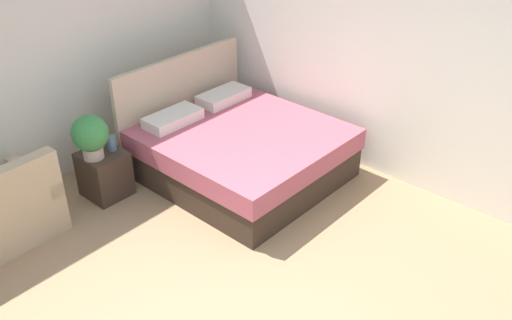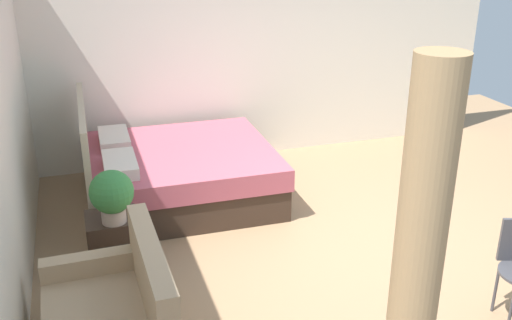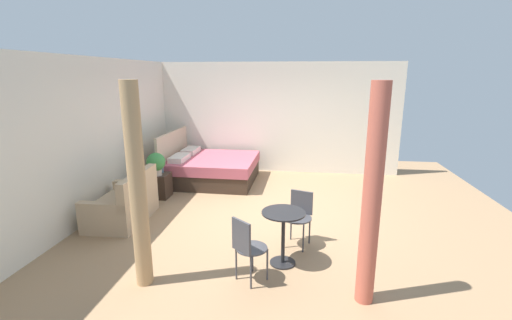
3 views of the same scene
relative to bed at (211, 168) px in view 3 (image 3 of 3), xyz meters
name	(u,v)px [view 3 (image 3 of 3)]	position (x,y,z in m)	size (l,w,h in m)	color
ground_plane	(266,210)	(-1.65, -1.50, -0.33)	(8.58, 9.10, 0.02)	#9E7A56
wall_back	(107,133)	(-1.65, 1.55, 1.08)	(8.58, 0.12, 2.79)	silver
wall_right	(278,118)	(1.15, -1.50, 1.08)	(0.12, 6.10, 2.79)	silver
bed	(211,168)	(0.00, 0.00, 0.00)	(1.87, 2.03, 1.18)	#38281E
couch	(124,205)	(-2.47, 0.88, -0.03)	(1.30, 0.84, 0.88)	tan
nightstand	(159,185)	(-1.23, 0.78, -0.07)	(0.42, 0.44, 0.50)	#38281E
potted_plant	(156,163)	(-1.33, 0.76, 0.44)	(0.37, 0.37, 0.47)	tan
vase	(161,169)	(-1.11, 0.75, 0.26)	(0.10, 0.10, 0.16)	slate
balcony_table	(283,228)	(-3.52, -1.93, 0.20)	(0.58, 0.58, 0.75)	black
cafe_chair_near_window	(247,245)	(-4.02, -1.51, 0.19)	(0.55, 0.55, 0.84)	#3F3F44
cafe_chair_near_couch	(299,213)	(-2.91, -2.13, 0.18)	(0.54, 0.54, 0.81)	#3F3F44
curtain_left	(372,199)	(-4.19, -2.88, 0.90)	(0.20, 0.20, 2.44)	#C15B47
curtain_right	(137,188)	(-4.19, -0.27, 0.90)	(0.20, 0.20, 2.44)	tan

